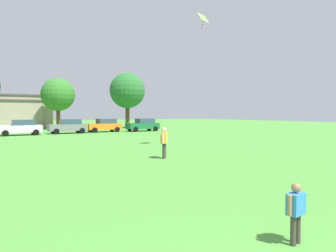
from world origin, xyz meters
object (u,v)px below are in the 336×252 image
object	(u,v)px
kite	(203,19)
tree_right	(58,95)
child_kite_flyer	(296,208)
tree_far_right	(127,91)
parked_car_white_1	(21,127)
adult_bystander	(164,140)
parked_car_green_4	(143,125)
parked_car_gray_2	(68,126)
parked_car_orange_3	(104,125)

from	to	relation	value
kite	tree_right	xyz separation A→B (m)	(-3.06, 30.36, -3.64)
child_kite_flyer	kite	bearing A→B (deg)	49.35
tree_far_right	parked_car_white_1	bearing A→B (deg)	-149.54
parked_car_white_1	tree_right	size ratio (longest dim) A/B	0.57
adult_bystander	tree_far_right	distance (m)	35.42
kite	tree_far_right	world-z (taller)	kite
parked_car_white_1	tree_right	xyz separation A→B (m)	(6.15, 10.57, 4.23)
tree_far_right	child_kite_flyer	bearing A→B (deg)	-110.34
parked_car_green_4	parked_car_gray_2	bearing A→B (deg)	-1.84
adult_bystander	parked_car_green_4	xyz separation A→B (m)	(10.49, 23.07, -0.11)
kite	parked_car_gray_2	size ratio (longest dim) A/B	0.24
parked_car_gray_2	tree_far_right	world-z (taller)	tree_far_right
parked_car_orange_3	tree_far_right	world-z (taller)	tree_far_right
parked_car_gray_2	parked_car_green_4	distance (m)	9.70
adult_bystander	tree_right	distance (m)	33.68
parked_car_orange_3	tree_right	distance (m)	10.95
parked_car_green_4	tree_far_right	size ratio (longest dim) A/B	0.48
parked_car_gray_2	tree_far_right	distance (m)	15.88
tree_right	child_kite_flyer	bearing A→B (deg)	-96.85
tree_right	tree_far_right	bearing A→B (deg)	-3.44
kite	parked_car_gray_2	xyz separation A→B (m)	(-4.06, 20.36, -7.86)
parked_car_green_4	tree_right	bearing A→B (deg)	-49.88
parked_car_orange_3	tree_right	world-z (taller)	tree_right
child_kite_flyer	parked_car_gray_2	xyz separation A→B (m)	(4.25, 33.79, 0.20)
parked_car_orange_3	parked_car_green_4	size ratio (longest dim) A/B	1.00
parked_car_gray_2	kite	bearing A→B (deg)	101.29
adult_bystander	tree_right	size ratio (longest dim) A/B	0.22
adult_bystander	child_kite_flyer	bearing A→B (deg)	23.89
child_kite_flyer	parked_car_green_4	distance (m)	36.27
adult_bystander	parked_car_gray_2	xyz separation A→B (m)	(0.80, 23.38, -0.11)
parked_car_white_1	parked_car_green_4	xyz separation A→B (m)	(14.83, 0.27, 0.00)
parked_car_white_1	parked_car_gray_2	size ratio (longest dim) A/B	1.00
parked_car_white_1	parked_car_gray_2	bearing A→B (deg)	-173.58
parked_car_gray_2	tree_right	size ratio (longest dim) A/B	0.57
parked_car_green_4	tree_far_right	world-z (taller)	tree_far_right
parked_car_gray_2	tree_far_right	xyz separation A→B (m)	(11.74, 9.35, 5.18)
kite	parked_car_white_1	world-z (taller)	kite
tree_far_right	parked_car_orange_3	bearing A→B (deg)	-129.04
parked_car_gray_2	parked_car_orange_3	xyz separation A→B (m)	(4.62, 0.57, 0.00)
adult_bystander	parked_car_gray_2	world-z (taller)	parked_car_gray_2
parked_car_orange_3	parked_car_green_4	xyz separation A→B (m)	(5.08, -0.88, 0.00)
parked_car_gray_2	parked_car_orange_3	world-z (taller)	same
parked_car_orange_3	parked_car_green_4	distance (m)	5.15
parked_car_white_1	tree_far_right	world-z (taller)	tree_far_right
kite	tree_far_right	xyz separation A→B (m)	(7.68, 29.71, -2.68)
kite	parked_car_orange_3	world-z (taller)	kite
kite	parked_car_gray_2	distance (m)	22.20
parked_car_white_1	parked_car_gray_2	distance (m)	5.17
parked_car_gray_2	parked_car_white_1	bearing A→B (deg)	6.42
kite	parked_car_white_1	distance (m)	23.19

